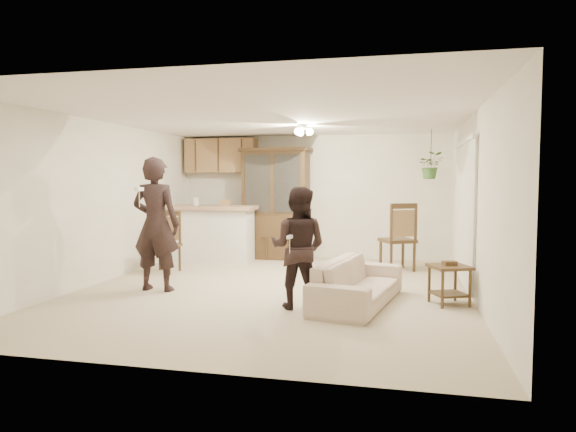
% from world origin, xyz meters
% --- Properties ---
extents(floor, '(6.50, 6.50, 0.00)m').
position_xyz_m(floor, '(0.00, 0.00, 0.00)').
color(floor, '#BBAD8D').
rests_on(floor, ground).
extents(ceiling, '(5.50, 6.50, 0.02)m').
position_xyz_m(ceiling, '(0.00, 0.00, 2.50)').
color(ceiling, silver).
rests_on(ceiling, wall_back).
extents(wall_back, '(5.50, 0.02, 2.50)m').
position_xyz_m(wall_back, '(0.00, 3.25, 1.25)').
color(wall_back, white).
rests_on(wall_back, ground).
extents(wall_front, '(5.50, 0.02, 2.50)m').
position_xyz_m(wall_front, '(0.00, -3.25, 1.25)').
color(wall_front, white).
rests_on(wall_front, ground).
extents(wall_left, '(0.02, 6.50, 2.50)m').
position_xyz_m(wall_left, '(-2.75, 0.00, 1.25)').
color(wall_left, white).
rests_on(wall_left, ground).
extents(wall_right, '(0.02, 6.50, 2.50)m').
position_xyz_m(wall_right, '(2.75, 0.00, 1.25)').
color(wall_right, white).
rests_on(wall_right, ground).
extents(breakfast_bar, '(1.60, 0.55, 1.00)m').
position_xyz_m(breakfast_bar, '(-1.85, 2.35, 0.50)').
color(breakfast_bar, white).
rests_on(breakfast_bar, floor).
extents(bar_top, '(1.75, 0.70, 0.08)m').
position_xyz_m(bar_top, '(-1.85, 2.35, 1.05)').
color(bar_top, '#A18360').
rests_on(bar_top, breakfast_bar).
extents(upper_cabinets, '(1.50, 0.34, 0.70)m').
position_xyz_m(upper_cabinets, '(-1.90, 3.07, 2.10)').
color(upper_cabinets, olive).
rests_on(upper_cabinets, wall_back).
extents(vertical_blinds, '(0.06, 2.30, 2.10)m').
position_xyz_m(vertical_blinds, '(2.71, 0.90, 1.10)').
color(vertical_blinds, beige).
rests_on(vertical_blinds, wall_right).
extents(ceiling_fixture, '(0.36, 0.36, 0.20)m').
position_xyz_m(ceiling_fixture, '(0.20, 1.20, 2.40)').
color(ceiling_fixture, '#FFEEBF').
rests_on(ceiling_fixture, ceiling).
extents(hanging_plant, '(0.43, 0.37, 0.48)m').
position_xyz_m(hanging_plant, '(2.30, 2.40, 1.85)').
color(hanging_plant, '#2D5D25').
rests_on(hanging_plant, ceiling).
extents(plant_cord, '(0.01, 0.01, 0.65)m').
position_xyz_m(plant_cord, '(2.30, 2.40, 2.17)').
color(plant_cord, black).
rests_on(plant_cord, ceiling).
extents(sofa, '(1.07, 1.98, 0.73)m').
position_xyz_m(sofa, '(1.28, -0.60, 0.37)').
color(sofa, beige).
rests_on(sofa, floor).
extents(adult, '(0.66, 0.44, 1.80)m').
position_xyz_m(adult, '(-1.63, -0.42, 0.90)').
color(adult, black).
rests_on(adult, floor).
extents(child, '(0.70, 0.57, 1.35)m').
position_xyz_m(child, '(0.57, -0.96, 0.68)').
color(child, black).
rests_on(child, floor).
extents(china_hutch, '(1.44, 0.61, 2.23)m').
position_xyz_m(china_hutch, '(-0.69, 2.91, 1.10)').
color(china_hutch, '#362313').
rests_on(china_hutch, floor).
extents(side_table, '(0.60, 0.60, 0.56)m').
position_xyz_m(side_table, '(2.42, -0.37, 0.26)').
color(side_table, '#362313').
rests_on(side_table, floor).
extents(chair_bar, '(0.48, 0.48, 1.05)m').
position_xyz_m(chair_bar, '(-2.17, 0.94, 0.30)').
color(chair_bar, '#362313').
rests_on(chair_bar, floor).
extents(chair_hutch_left, '(0.62, 0.62, 1.01)m').
position_xyz_m(chair_hutch_left, '(-0.87, 2.90, 0.29)').
color(chair_hutch_left, '#362313').
rests_on(chair_hutch_left, floor).
extents(chair_hutch_right, '(0.71, 0.71, 1.19)m').
position_xyz_m(chair_hutch_right, '(1.74, 2.06, 0.34)').
color(chair_hutch_right, '#362313').
rests_on(chair_hutch_right, floor).
extents(controller_adult, '(0.05, 0.17, 0.05)m').
position_xyz_m(controller_adult, '(-1.63, -0.86, 1.47)').
color(controller_adult, white).
rests_on(controller_adult, adult).
extents(controller_child, '(0.05, 0.13, 0.04)m').
position_xyz_m(controller_child, '(0.54, -1.31, 0.93)').
color(controller_child, white).
rests_on(controller_child, child).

